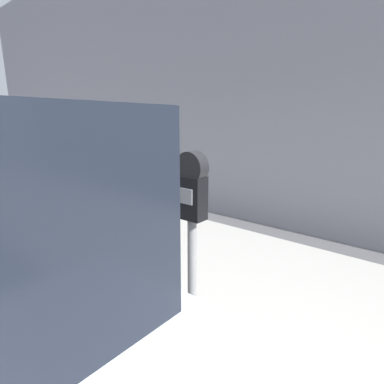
# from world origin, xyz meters

# --- Properties ---
(sidewalk) EXTENTS (24.00, 2.80, 0.11)m
(sidewalk) POSITION_xyz_m (0.00, 2.20, 0.05)
(sidewalk) COLOR #ADAAA3
(sidewalk) RESTS_ON ground_plane
(building_facade) EXTENTS (24.00, 0.30, 5.73)m
(building_facade) POSITION_xyz_m (0.00, 4.44, 2.87)
(building_facade) COLOR gray
(building_facade) RESTS_ON ground_plane
(parking_meter) EXTENTS (0.22, 0.13, 1.53)m
(parking_meter) POSITION_xyz_m (-0.17, 1.04, 1.19)
(parking_meter) COLOR gray
(parking_meter) RESTS_ON sidewalk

